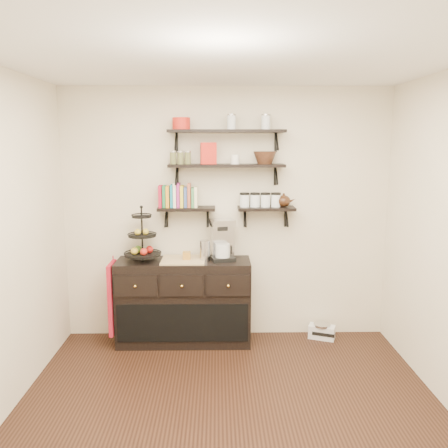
% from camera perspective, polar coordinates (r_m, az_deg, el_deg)
% --- Properties ---
extents(floor, '(3.50, 3.50, 0.00)m').
position_cam_1_polar(floor, '(3.94, 0.80, -22.84)').
color(floor, black).
rests_on(floor, ground).
extents(ceiling, '(3.50, 3.50, 0.02)m').
position_cam_1_polar(ceiling, '(3.36, 0.92, 19.69)').
color(ceiling, white).
rests_on(ceiling, back_wall).
extents(back_wall, '(3.50, 0.02, 2.70)m').
position_cam_1_polar(back_wall, '(5.12, 0.27, 1.13)').
color(back_wall, silver).
rests_on(back_wall, ground).
extents(shelf_top, '(1.20, 0.27, 0.23)m').
position_cam_1_polar(shelf_top, '(4.93, 0.31, 11.08)').
color(shelf_top, black).
rests_on(shelf_top, back_wall).
extents(shelf_mid, '(1.20, 0.27, 0.23)m').
position_cam_1_polar(shelf_mid, '(4.94, 0.31, 7.01)').
color(shelf_mid, black).
rests_on(shelf_mid, back_wall).
extents(shelf_low_left, '(0.60, 0.25, 0.23)m').
position_cam_1_polar(shelf_low_left, '(5.00, -4.52, 1.80)').
color(shelf_low_left, black).
rests_on(shelf_low_left, back_wall).
extents(shelf_low_right, '(0.60, 0.25, 0.23)m').
position_cam_1_polar(shelf_low_right, '(5.02, 5.10, 1.81)').
color(shelf_low_right, black).
rests_on(shelf_low_right, back_wall).
extents(cookbooks, '(0.40, 0.15, 0.26)m').
position_cam_1_polar(cookbooks, '(4.99, -5.30, 3.35)').
color(cookbooks, '#AA132F').
rests_on(cookbooks, shelf_low_left).
extents(glass_canisters, '(0.43, 0.10, 0.13)m').
position_cam_1_polar(glass_canisters, '(5.00, 4.38, 2.80)').
color(glass_canisters, silver).
rests_on(glass_canisters, shelf_low_right).
extents(sideboard, '(1.40, 0.50, 0.92)m').
position_cam_1_polar(sideboard, '(5.12, -4.85, -9.26)').
color(sideboard, black).
rests_on(sideboard, floor).
extents(fruit_stand, '(0.38, 0.38, 0.56)m').
position_cam_1_polar(fruit_stand, '(5.00, -9.75, -2.23)').
color(fruit_stand, black).
rests_on(fruit_stand, sideboard).
extents(candle, '(0.08, 0.08, 0.08)m').
position_cam_1_polar(candle, '(4.98, -4.51, -3.78)').
color(candle, '#A26F25').
rests_on(candle, sideboard).
extents(coffee_maker, '(0.28, 0.28, 0.44)m').
position_cam_1_polar(coffee_maker, '(4.96, -0.19, -1.98)').
color(coffee_maker, black).
rests_on(coffee_maker, sideboard).
extents(thermal_carafe, '(0.11, 0.11, 0.22)m').
position_cam_1_polar(thermal_carafe, '(4.94, -2.32, -3.23)').
color(thermal_carafe, silver).
rests_on(thermal_carafe, sideboard).
extents(apron, '(0.04, 0.32, 0.74)m').
position_cam_1_polar(apron, '(5.10, -13.24, -8.62)').
color(apron, maroon).
rests_on(apron, sideboard).
extents(radio, '(0.31, 0.24, 0.17)m').
position_cam_1_polar(radio, '(5.42, 11.69, -12.52)').
color(radio, silver).
rests_on(radio, floor).
extents(recipe_box, '(0.17, 0.09, 0.22)m').
position_cam_1_polar(recipe_box, '(4.93, -1.88, 8.50)').
color(recipe_box, red).
rests_on(recipe_box, shelf_mid).
extents(walnut_bowl, '(0.24, 0.24, 0.13)m').
position_cam_1_polar(walnut_bowl, '(4.95, 4.93, 7.95)').
color(walnut_bowl, black).
rests_on(walnut_bowl, shelf_mid).
extents(ramekins, '(0.09, 0.09, 0.10)m').
position_cam_1_polar(ramekins, '(4.93, 1.33, 7.78)').
color(ramekins, white).
rests_on(ramekins, shelf_mid).
extents(teapot, '(0.22, 0.18, 0.15)m').
position_cam_1_polar(teapot, '(5.03, 7.19, 2.88)').
color(teapot, black).
rests_on(teapot, shelf_low_right).
extents(red_pot, '(0.18, 0.18, 0.12)m').
position_cam_1_polar(red_pot, '(4.94, -5.17, 11.94)').
color(red_pot, red).
rests_on(red_pot, shelf_top).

